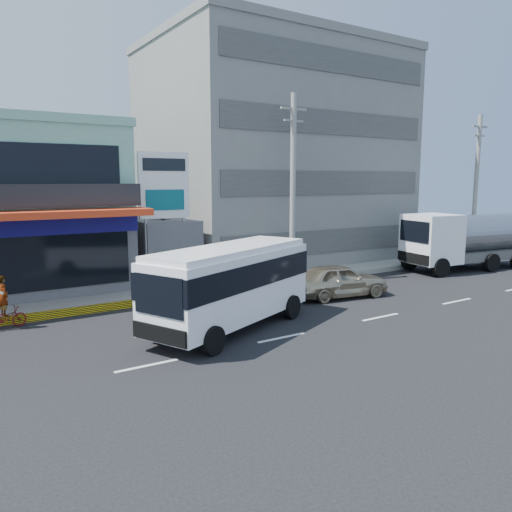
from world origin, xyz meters
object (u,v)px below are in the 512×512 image
at_px(minibus, 231,280).
at_px(motorcycle_rider, 4,312).
at_px(billboard, 164,193).
at_px(utility_pole_far, 476,186).
at_px(utility_pole_near, 293,188).
at_px(concrete_building, 273,159).
at_px(tanker_truck, 465,239).
at_px(sedan, 339,280).
at_px(satellite_dish, 161,218).

xyz_separation_m(minibus, motorcycle_rider, (-7.15, 4.58, -1.20)).
xyz_separation_m(billboard, utility_pole_far, (22.50, -1.80, 0.22)).
bearing_deg(utility_pole_near, concrete_building, 62.24).
relative_size(billboard, tanker_truck, 0.75).
height_order(concrete_building, billboard, concrete_building).
xyz_separation_m(concrete_building, sedan, (-4.04, -11.38, -6.18)).
height_order(satellite_dish, utility_pole_near, utility_pole_near).
bearing_deg(minibus, utility_pole_near, 38.28).
bearing_deg(utility_pole_near, motorcycle_rider, -176.20).
bearing_deg(concrete_building, utility_pole_near, -117.76).
xyz_separation_m(concrete_building, tanker_truck, (7.65, -9.99, -5.10)).
relative_size(concrete_building, utility_pole_near, 1.60).
height_order(utility_pole_near, sedan, utility_pole_near).
xyz_separation_m(tanker_truck, motorcycle_rider, (-25.78, 1.45, -1.22)).
relative_size(billboard, minibus, 0.88).
xyz_separation_m(satellite_dish, utility_pole_far, (22.00, -3.60, 1.57)).
bearing_deg(utility_pole_near, satellite_dish, 149.04).
xyz_separation_m(billboard, minibus, (-0.49, -7.32, -3.05)).
xyz_separation_m(utility_pole_far, minibus, (-22.99, -5.52, -3.27)).
bearing_deg(utility_pole_near, tanker_truck, -11.58).
bearing_deg(motorcycle_rider, minibus, -32.65).
height_order(utility_pole_far, motorcycle_rider, utility_pole_far).
relative_size(satellite_dish, sedan, 0.31).
relative_size(satellite_dish, billboard, 0.22).
xyz_separation_m(utility_pole_near, sedan, (-0.04, -3.78, -4.33)).
height_order(minibus, tanker_truck, tanker_truck).
bearing_deg(concrete_building, minibus, -129.96).
height_order(utility_pole_near, utility_pole_far, same).
xyz_separation_m(concrete_building, minibus, (-10.99, -13.12, -5.12)).
relative_size(sedan, motorcycle_rider, 2.33).
bearing_deg(motorcycle_rider, concrete_building, 25.21).
bearing_deg(tanker_truck, satellite_dish, 161.26).
distance_m(utility_pole_near, utility_pole_far, 16.00).
bearing_deg(utility_pole_near, minibus, -141.72).
distance_m(concrete_building, motorcycle_rider, 21.02).
bearing_deg(concrete_building, sedan, -109.53).
bearing_deg(utility_pole_near, billboard, 164.52).
distance_m(concrete_building, tanker_truck, 13.57).
height_order(satellite_dish, sedan, satellite_dish).
bearing_deg(billboard, utility_pole_near, -15.48).
bearing_deg(tanker_truck, billboard, 167.01).
bearing_deg(utility_pole_far, billboard, 175.43).
distance_m(satellite_dish, motorcycle_rider, 9.76).
xyz_separation_m(concrete_building, motorcycle_rider, (-18.14, -8.54, -6.32)).
height_order(minibus, motorcycle_rider, minibus).
height_order(billboard, minibus, billboard).
xyz_separation_m(billboard, tanker_truck, (18.15, -4.19, -3.03)).
distance_m(utility_pole_near, tanker_truck, 12.33).
distance_m(billboard, sedan, 9.47).
xyz_separation_m(minibus, sedan, (6.95, 1.74, -1.06)).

